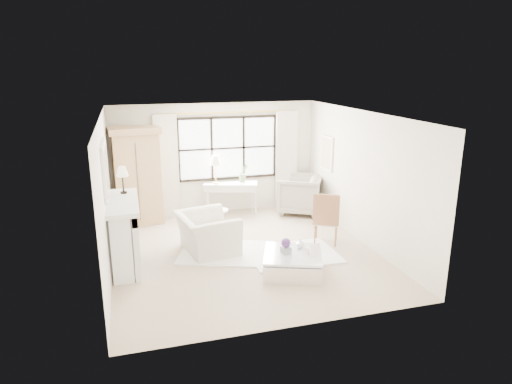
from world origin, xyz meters
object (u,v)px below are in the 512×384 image
armoire (137,175)px  club_armchair (207,233)px  console_table (231,199)px  coffee_table (293,263)px

armoire → club_armchair: bearing=-66.5°
club_armchair → console_table: bearing=-34.2°
armoire → console_table: size_ratio=1.63×
club_armchair → coffee_table: 1.88m
club_armchair → coffee_table: club_armchair is taller
coffee_table → club_armchair: bearing=153.6°
armoire → club_armchair: size_ratio=1.89×
console_table → club_armchair: console_table is taller
armoire → console_table: (2.19, 0.03, -0.74)m
armoire → coffee_table: (2.49, -3.50, -0.96)m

